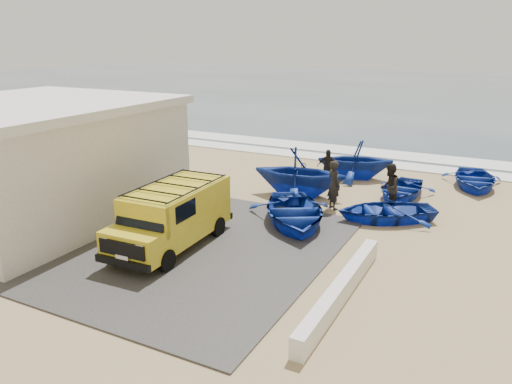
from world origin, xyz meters
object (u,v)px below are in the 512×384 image
at_px(fisherman_middle, 389,187).
at_px(building, 31,159).
at_px(parapet, 341,289).
at_px(boat_near_right, 385,211).
at_px(fisherman_back, 327,167).
at_px(boat_mid_left, 299,172).
at_px(van, 173,214).
at_px(boat_near_left, 294,212).
at_px(fisherman_front, 334,185).
at_px(boat_mid_right, 401,189).
at_px(boat_far_right, 474,179).
at_px(boat_far_left, 355,160).

bearing_deg(fisherman_middle, building, -62.85).
xyz_separation_m(parapet, boat_near_right, (-0.39, 6.43, 0.10)).
bearing_deg(fisherman_back, boat_mid_left, -110.72).
distance_m(van, boat_near_left, 4.56).
bearing_deg(boat_near_right, fisherman_middle, 156.65).
relative_size(building, fisherman_front, 4.77).
xyz_separation_m(parapet, van, (-5.94, 0.85, 0.83)).
relative_size(van, boat_mid_right, 1.41).
bearing_deg(building, fisherman_back, 46.63).
distance_m(boat_near_left, fisherman_back, 5.61).
relative_size(fisherman_front, fisherman_middle, 1.05).
bearing_deg(boat_mid_left, boat_mid_right, -72.87).
height_order(boat_near_left, boat_mid_right, boat_near_left).
distance_m(boat_near_right, fisherman_middle, 1.34).
distance_m(boat_near_left, fisherman_front, 2.47).
relative_size(parapet, fisherman_middle, 3.19).
xyz_separation_m(boat_near_left, boat_near_right, (2.87, 1.95, -0.08)).
distance_m(building, boat_mid_left, 10.59).
xyz_separation_m(fisherman_middle, fisherman_back, (-3.39, 2.40, -0.12)).
bearing_deg(boat_mid_left, fisherman_back, -18.71).
relative_size(boat_near_left, fisherman_back, 2.69).
relative_size(building, fisherman_back, 5.75).
relative_size(building, boat_far_right, 2.52).
bearing_deg(boat_near_left, boat_mid_right, 30.84).
xyz_separation_m(parapet, boat_mid_right, (-0.48, 9.54, 0.08)).
bearing_deg(boat_far_left, fisherman_front, -11.95).
bearing_deg(boat_mid_left, boat_far_right, -61.07).
relative_size(boat_far_left, fisherman_front, 1.80).
distance_m(boat_far_left, fisherman_front, 4.81).
distance_m(parapet, fisherman_middle, 7.69).
bearing_deg(boat_mid_right, boat_near_right, -84.57).
bearing_deg(fisherman_middle, boat_far_left, -149.25).
height_order(boat_far_left, fisherman_front, fisherman_front).
bearing_deg(fisherman_back, boat_mid_right, -17.00).
relative_size(boat_near_left, fisherman_middle, 2.34).
relative_size(boat_far_right, fisherman_front, 1.90).
bearing_deg(boat_mid_right, parapet, -83.31).
xyz_separation_m(building, boat_far_right, (14.66, 11.54, -1.78)).
bearing_deg(fisherman_back, boat_near_left, -91.73).
xyz_separation_m(boat_mid_right, fisherman_back, (-3.48, 0.49, 0.46)).
bearing_deg(van, boat_mid_right, 56.02).
height_order(building, boat_far_right, building).
xyz_separation_m(boat_near_left, fisherman_front, (0.72, 2.30, 0.53)).
xyz_separation_m(parapet, boat_far_right, (2.16, 12.54, 0.11)).
relative_size(boat_far_left, fisherman_back, 2.17).
xyz_separation_m(boat_near_right, boat_far_left, (-2.71, 5.14, 0.56)).
bearing_deg(van, fisherman_front, 58.40).
bearing_deg(van, boat_near_right, 43.31).
relative_size(boat_near_right, boat_mid_left, 0.92).
bearing_deg(boat_near_left, boat_far_right, 25.69).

